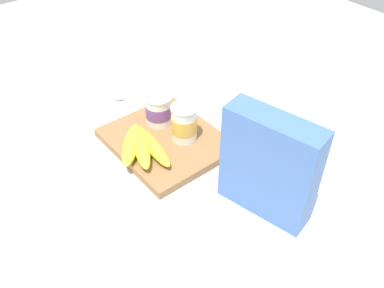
{
  "coord_description": "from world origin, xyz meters",
  "views": [
    {
      "loc": [
        0.69,
        -0.47,
        0.71
      ],
      "look_at": [
        0.11,
        0.0,
        0.07
      ],
      "focal_mm": 38.97,
      "sensor_mm": 36.0,
      "label": 1
    }
  ],
  "objects": [
    {
      "name": "cereal_box",
      "position": [
        0.31,
        0.04,
        0.12
      ],
      "size": [
        0.21,
        0.11,
        0.24
      ],
      "primitive_type": "cube",
      "rotation": [
        0.0,
        0.0,
        0.22
      ],
      "color": "#4770B7",
      "rests_on": "ground_plane"
    },
    {
      "name": "cutting_board",
      "position": [
        0.0,
        0.0,
        0.01
      ],
      "size": [
        0.3,
        0.26,
        0.02
      ],
      "primitive_type": "cube",
      "color": "olive",
      "rests_on": "ground_plane"
    },
    {
      "name": "banana_bunch",
      "position": [
        0.0,
        -0.08,
        0.04
      ],
      "size": [
        0.2,
        0.13,
        0.04
      ],
      "color": "yellow",
      "rests_on": "cutting_board"
    },
    {
      "name": "yogurt_cup_front",
      "position": [
        -0.07,
        0.03,
        0.06
      ],
      "size": [
        0.07,
        0.07,
        0.08
      ],
      "color": "white",
      "rests_on": "cutting_board"
    },
    {
      "name": "spoon",
      "position": [
        -0.24,
        0.04,
        0.01
      ],
      "size": [
        0.1,
        0.11,
        0.01
      ],
      "color": "silver",
      "rests_on": "ground_plane"
    },
    {
      "name": "ground_plane",
      "position": [
        0.0,
        0.0,
        0.0
      ],
      "size": [
        2.4,
        2.4,
        0.0
      ],
      "primitive_type": "plane",
      "color": "silver"
    },
    {
      "name": "yogurt_cup_back",
      "position": [
        0.03,
        0.04,
        0.07
      ],
      "size": [
        0.07,
        0.07,
        0.1
      ],
      "color": "white",
      "rests_on": "cutting_board"
    }
  ]
}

